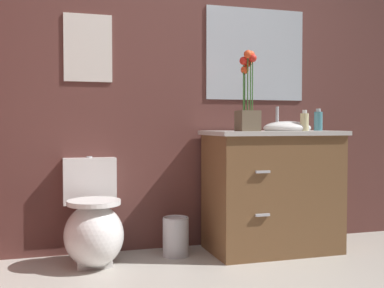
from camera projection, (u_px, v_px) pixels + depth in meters
The scene contains 9 objects.
wall_back at pixel (209, 80), 3.66m from camera, with size 4.37×0.05×2.50m, color brown.
toilet at pixel (93, 227), 3.15m from camera, with size 0.38×0.59×0.69m.
vanity_cabinet at pixel (272, 189), 3.49m from camera, with size 0.94×0.56×1.05m.
flower_vase at pixel (248, 103), 3.30m from camera, with size 0.14×0.14×0.55m.
soap_bottle at pixel (304, 122), 3.43m from camera, with size 0.06×0.06×0.15m.
lotion_bottle at pixel (318, 121), 3.57m from camera, with size 0.06×0.06×0.16m.
trash_bin at pixel (176, 236), 3.35m from camera, with size 0.18×0.18×0.27m.
wall_poster at pixel (88, 48), 3.36m from camera, with size 0.33×0.01×0.47m, color silver.
wall_mirror at pixel (256, 54), 3.72m from camera, with size 0.80×0.01×0.70m, color #B2BCC6.
Camera 1 is at (-0.99, -1.79, 0.91)m, focal length 45.34 mm.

